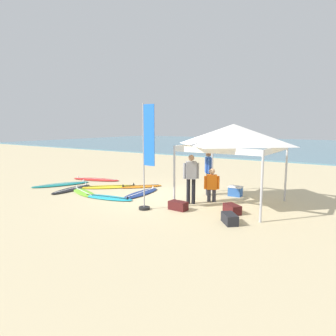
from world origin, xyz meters
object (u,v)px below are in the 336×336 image
object	(u,v)px
person_grey	(191,176)
gear_bag_near_tent	(230,219)
person_orange	(212,184)
banner_flag	(147,162)
surfboard_teal	(61,184)
surfboard_orange	(141,186)
surfboard_black	(72,189)
cooler_box	(235,191)
surfboard_red	(96,179)
gear_bag_by_pole	(232,209)
surfboard_cyan	(107,197)
person_blue	(208,170)
canopy_tent	(233,135)
surfboard_lime	(84,192)
surfboard_navy	(141,193)
surfboard_yellow	(110,187)

from	to	relation	value
person_grey	gear_bag_near_tent	distance (m)	2.49
person_orange	banner_flag	bearing A→B (deg)	-120.54
surfboard_teal	surfboard_orange	size ratio (longest dim) A/B	1.46
surfboard_black	cooler_box	bearing A→B (deg)	24.24
surfboard_red	banner_flag	world-z (taller)	banner_flag
gear_bag_by_pole	cooler_box	xyz separation A→B (m)	(-0.78, 2.26, 0.06)
gear_bag_near_tent	surfboard_cyan	bearing A→B (deg)	177.49
surfboard_orange	gear_bag_by_pole	size ratio (longest dim) A/B	2.95
person_blue	canopy_tent	bearing A→B (deg)	-31.06
gear_bag_by_pole	gear_bag_near_tent	bearing A→B (deg)	-71.83
surfboard_cyan	surfboard_lime	size ratio (longest dim) A/B	1.09
person_orange	gear_bag_near_tent	world-z (taller)	person_orange
surfboard_navy	surfboard_lime	world-z (taller)	same
surfboard_orange	gear_bag_near_tent	xyz separation A→B (m)	(5.19, -2.52, 0.10)
surfboard_red	person_grey	size ratio (longest dim) A/B	1.50
surfboard_red	person_grey	xyz separation A→B (m)	(6.18, -1.36, 0.95)
surfboard_yellow	surfboard_navy	size ratio (longest dim) A/B	1.05
surfboard_teal	gear_bag_near_tent	world-z (taller)	gear_bag_near_tent
canopy_tent	gear_bag_by_pole	bearing A→B (deg)	-67.11
surfboard_navy	gear_bag_near_tent	distance (m)	4.57
surfboard_cyan	gear_bag_near_tent	world-z (taller)	gear_bag_near_tent
gear_bag_near_tent	canopy_tent	bearing A→B (deg)	110.65
surfboard_black	gear_bag_near_tent	bearing A→B (deg)	-3.68
surfboard_cyan	cooler_box	distance (m)	4.89
canopy_tent	surfboard_cyan	bearing A→B (deg)	-156.61
surfboard_navy	person_grey	xyz separation A→B (m)	(2.37, -0.20, 0.95)
surfboard_cyan	surfboard_black	size ratio (longest dim) A/B	1.03
surfboard_navy	surfboard_orange	xyz separation A→B (m)	(-0.87, 1.04, 0.00)
surfboard_yellow	gear_bag_near_tent	distance (m)	6.51
surfboard_black	canopy_tent	bearing A→B (deg)	13.47
surfboard_navy	surfboard_teal	size ratio (longest dim) A/B	0.87
person_orange	gear_bag_by_pole	bearing A→B (deg)	-39.84
person_blue	gear_bag_near_tent	world-z (taller)	person_blue
surfboard_lime	gear_bag_by_pole	xyz separation A→B (m)	(6.02, 0.66, 0.10)
person_orange	gear_bag_near_tent	distance (m)	2.51
cooler_box	surfboard_orange	bearing A→B (deg)	-170.05
canopy_tent	person_orange	xyz separation A→B (m)	(-0.73, -0.07, -1.73)
surfboard_teal	cooler_box	size ratio (longest dim) A/B	5.16
surfboard_navy	surfboard_black	size ratio (longest dim) A/B	1.03
surfboard_yellow	surfboard_black	size ratio (longest dim) A/B	1.08
surfboard_red	surfboard_orange	world-z (taller)	same
surfboard_teal	gear_bag_by_pole	xyz separation A→B (m)	(8.16, 0.11, 0.10)
surfboard_black	gear_bag_near_tent	xyz separation A→B (m)	(7.25, -0.47, 0.10)
surfboard_navy	person_grey	bearing A→B (deg)	-4.78
person_grey	surfboard_orange	bearing A→B (deg)	159.08
person_blue	person_grey	bearing A→B (deg)	-86.35
surfboard_navy	person_grey	distance (m)	2.56
surfboard_navy	surfboard_lime	bearing A→B (deg)	-149.93
surfboard_yellow	person_orange	world-z (taller)	person_orange
surfboard_orange	banner_flag	size ratio (longest dim) A/B	0.52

